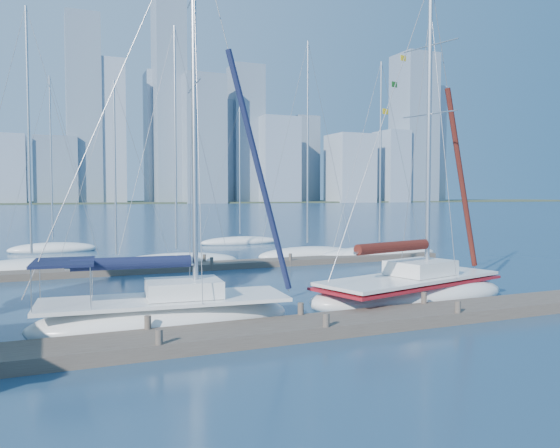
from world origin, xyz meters
name	(u,v)px	position (x,y,z in m)	size (l,w,h in m)	color
ground	(313,333)	(0.00, 0.00, 0.00)	(700.00, 700.00, 0.00)	#17314A
near_dock	(313,327)	(0.00, 0.00, 0.20)	(26.00, 2.00, 0.40)	#483D35
far_dock	(224,265)	(2.00, 16.00, 0.18)	(30.00, 1.80, 0.36)	#483D35
far_shore	(64,203)	(0.00, 320.00, 0.00)	(800.00, 100.00, 1.50)	#38472D
sailboat_navy	(165,295)	(-4.18, 2.40, 1.11)	(8.75, 3.52, 14.18)	white
sailboat_maroon	(411,278)	(5.86, 2.86, 1.02)	(9.54, 5.18, 13.76)	white
bg_boat_0	(32,268)	(-8.57, 18.10, 0.31)	(7.68, 4.50, 15.13)	white
bg_boat_1	(117,266)	(-4.04, 17.74, 0.24)	(6.17, 2.07, 11.31)	white
bg_boat_2	(177,261)	(-0.42, 18.08, 0.29)	(8.16, 5.19, 15.01)	white
bg_boat_3	(307,254)	(8.92, 18.81, 0.30)	(7.49, 3.09, 15.29)	white
bg_boat_4	(379,254)	(13.70, 17.06, 0.28)	(9.63, 5.15, 13.97)	white
bg_boat_6	(53,248)	(-7.40, 30.23, 0.27)	(6.75, 3.17, 13.81)	white
bg_boat_7	(240,241)	(8.13, 31.06, 0.24)	(7.51, 2.87, 12.51)	white
skyline	(115,136)	(25.92, 290.32, 36.14)	(503.23, 51.31, 111.53)	#7C8CA0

